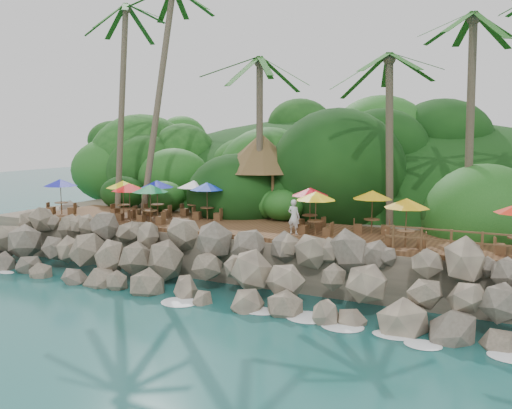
% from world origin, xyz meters
% --- Properties ---
extents(ground, '(140.00, 140.00, 0.00)m').
position_xyz_m(ground, '(0.00, 0.00, 0.00)').
color(ground, '#19514F').
rests_on(ground, ground).
extents(land_base, '(32.00, 25.20, 2.10)m').
position_xyz_m(land_base, '(0.00, 16.00, 1.05)').
color(land_base, gray).
rests_on(land_base, ground).
extents(jungle_hill, '(44.80, 28.00, 15.40)m').
position_xyz_m(jungle_hill, '(0.00, 23.50, 0.00)').
color(jungle_hill, '#143811').
rests_on(jungle_hill, ground).
extents(seawall, '(29.00, 4.00, 2.30)m').
position_xyz_m(seawall, '(0.00, 2.00, 1.15)').
color(seawall, gray).
rests_on(seawall, ground).
extents(terrace, '(26.00, 5.00, 0.20)m').
position_xyz_m(terrace, '(0.00, 6.00, 2.20)').
color(terrace, brown).
rests_on(terrace, land_base).
extents(jungle_foliage, '(44.00, 16.00, 12.00)m').
position_xyz_m(jungle_foliage, '(0.00, 15.00, 0.00)').
color(jungle_foliage, '#143811').
rests_on(jungle_foliage, ground).
extents(foam_line, '(25.20, 0.80, 0.06)m').
position_xyz_m(foam_line, '(0.00, 0.30, 0.03)').
color(foam_line, white).
rests_on(foam_line, ground).
extents(palms, '(28.68, 6.79, 14.35)m').
position_xyz_m(palms, '(1.39, 8.63, 12.75)').
color(palms, brown).
rests_on(palms, ground).
extents(palapa, '(4.98, 4.98, 4.60)m').
position_xyz_m(palapa, '(-1.65, 9.87, 5.79)').
color(palapa, brown).
rests_on(palapa, ground).
extents(dining_clusters, '(25.45, 4.78, 2.01)m').
position_xyz_m(dining_clusters, '(-1.22, 5.59, 3.97)').
color(dining_clusters, brown).
rests_on(dining_clusters, terrace).
extents(railing, '(6.10, 0.10, 1.00)m').
position_xyz_m(railing, '(10.09, 3.65, 2.91)').
color(railing, brown).
rests_on(railing, terrace).
extents(waiter, '(0.63, 0.46, 1.61)m').
position_xyz_m(waiter, '(2.49, 4.93, 3.11)').
color(waiter, silver).
rests_on(waiter, terrace).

